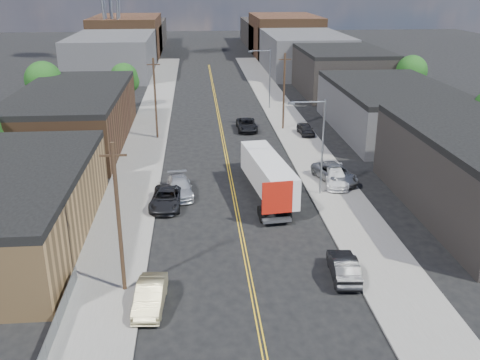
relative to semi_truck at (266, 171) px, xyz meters
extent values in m
plane|color=black|center=(-2.99, 34.05, -2.20)|extent=(260.00, 260.00, 0.00)
cube|color=gold|center=(-2.99, 19.05, -2.19)|extent=(0.32, 120.00, 0.01)
cube|color=slate|center=(-12.49, 19.05, -2.12)|extent=(5.00, 140.00, 0.15)
cube|color=slate|center=(6.51, 19.05, -2.12)|extent=(5.00, 140.00, 0.15)
cube|color=olive|center=(-20.99, -7.95, 0.30)|extent=(12.00, 22.00, 5.00)
cube|color=#432C1B|center=(-20.99, 18.05, 0.80)|extent=(12.00, 26.00, 6.00)
cube|color=black|center=(-20.99, 18.05, 4.10)|extent=(12.00, 26.00, 0.60)
cube|color=navy|center=(12.21, -5.95, 1.40)|extent=(0.30, 20.00, 0.80)
cube|color=#363639|center=(19.01, 20.05, 0.55)|extent=(14.00, 24.00, 5.50)
cube|color=black|center=(19.01, 20.05, 3.60)|extent=(14.00, 24.00, 0.60)
cube|color=black|center=(19.01, 46.05, 1.30)|extent=(14.00, 22.00, 7.00)
cube|color=black|center=(19.01, 46.05, 5.10)|extent=(14.00, 22.00, 0.60)
cube|color=#363639|center=(-22.99, 69.05, 1.80)|extent=(16.00, 30.00, 8.00)
cube|color=#363639|center=(17.01, 69.05, 1.80)|extent=(16.00, 30.00, 8.00)
cube|color=#432C1B|center=(-22.99, 94.05, 2.80)|extent=(16.00, 26.00, 10.00)
cube|color=#432C1B|center=(17.01, 94.05, 2.80)|extent=(16.00, 26.00, 10.00)
cube|color=black|center=(-22.99, 114.05, 1.30)|extent=(16.00, 40.00, 7.00)
cube|color=black|center=(17.01, 114.05, 1.30)|extent=(16.00, 40.00, 7.00)
cylinder|color=gray|center=(5.01, -0.95, 2.30)|extent=(0.18, 0.18, 9.00)
cylinder|color=gray|center=(3.51, -0.95, 6.60)|extent=(3.00, 0.12, 0.12)
cube|color=gray|center=(2.01, -0.95, 6.50)|extent=(0.60, 0.25, 0.18)
cylinder|color=gray|center=(5.01, 34.05, 2.30)|extent=(0.18, 0.18, 9.00)
cylinder|color=gray|center=(3.51, 34.05, 6.60)|extent=(3.00, 0.12, 0.12)
cube|color=gray|center=(2.01, 34.05, 6.50)|extent=(0.60, 0.25, 0.18)
cylinder|color=black|center=(-11.19, -15.95, 2.80)|extent=(0.26, 0.26, 10.00)
cube|color=black|center=(-11.19, -15.95, 7.00)|extent=(1.60, 0.12, 0.12)
cylinder|color=black|center=(-11.19, 19.05, 2.80)|extent=(0.26, 0.26, 10.00)
cube|color=black|center=(-11.19, 19.05, 7.00)|extent=(1.60, 0.12, 0.12)
cylinder|color=black|center=(5.21, 22.05, 2.80)|extent=(0.26, 0.26, 10.00)
cube|color=black|center=(5.21, 22.05, 7.00)|extent=(1.60, 0.12, 0.12)
cube|color=slate|center=(-14.49, -22.45, -1.60)|extent=(0.02, 16.00, 1.20)
cube|color=slate|center=(-14.49, -22.45, -1.00)|extent=(0.05, 16.00, 0.05)
cylinder|color=black|center=(-26.99, 29.05, 0.05)|extent=(0.36, 0.36, 4.50)
sphere|color=#153A0F|center=(-26.99, 29.05, 3.65)|extent=(5.04, 5.04, 5.04)
sphere|color=#153A0F|center=(-26.39, 29.35, 2.75)|extent=(3.96, 3.96, 3.96)
sphere|color=#153A0F|center=(-27.49, 28.65, 3.02)|extent=(3.60, 3.60, 3.60)
cylinder|color=black|center=(-16.99, 36.05, -0.32)|extent=(0.36, 0.36, 3.75)
sphere|color=#153A0F|center=(-16.99, 36.05, 2.68)|extent=(4.20, 4.20, 4.20)
sphere|color=#153A0F|center=(-16.39, 36.35, 1.93)|extent=(3.30, 3.30, 3.30)
sphere|color=#153A0F|center=(-17.49, 35.65, 2.15)|extent=(3.00, 3.00, 3.00)
cylinder|color=black|center=(27.01, 34.05, -0.07)|extent=(0.36, 0.36, 4.25)
sphere|color=#153A0F|center=(27.01, 34.05, 3.33)|extent=(4.76, 4.76, 4.76)
sphere|color=#153A0F|center=(27.61, 34.35, 2.48)|extent=(3.74, 3.74, 3.74)
sphere|color=#153A0F|center=(26.51, 33.65, 2.73)|extent=(3.40, 3.40, 3.40)
cube|color=silver|center=(0.00, -1.48, 0.31)|extent=(3.90, 11.78, 2.70)
cube|color=#9F170C|center=(0.00, -7.26, 0.31)|extent=(2.52, 0.43, 2.72)
cube|color=gray|center=(0.00, -7.26, -1.67)|extent=(2.43, 0.89, 0.25)
cube|color=black|center=(0.00, 5.65, -0.71)|extent=(2.77, 3.35, 2.99)
cylinder|color=black|center=(0.00, -5.86, -1.72)|extent=(2.60, 1.26, 0.96)
cylinder|color=black|center=(0.00, 5.65, -1.72)|extent=(2.51, 1.25, 0.96)
imported|color=tan|center=(-9.39, -17.95, -1.42)|extent=(1.97, 4.83, 1.56)
imported|color=black|center=(-9.09, -2.50, -1.41)|extent=(3.06, 5.88, 1.58)
imported|color=silver|center=(-7.99, 0.05, -1.40)|extent=(2.81, 5.69, 1.59)
imported|color=black|center=(3.30, -15.49, -1.41)|extent=(2.08, 4.92, 1.58)
imported|color=gray|center=(7.15, 2.05, -1.23)|extent=(4.13, 6.40, 1.64)
imported|color=white|center=(7.00, 1.13, -1.31)|extent=(2.71, 5.30, 1.47)
imported|color=black|center=(7.60, 18.83, -1.35)|extent=(1.91, 4.20, 1.40)
imported|color=black|center=(0.36, 21.93, -1.44)|extent=(2.55, 5.47, 1.52)
camera|label=1|loc=(-6.27, -46.20, 16.74)|focal=40.00mm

